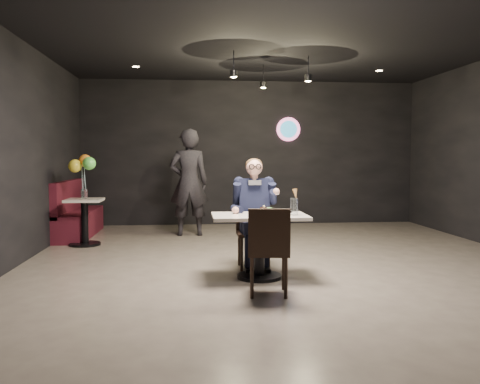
{
  "coord_description": "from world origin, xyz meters",
  "views": [
    {
      "loc": [
        -1.23,
        -6.14,
        1.43
      ],
      "look_at": [
        -0.62,
        0.29,
        0.97
      ],
      "focal_mm": 38.0,
      "sensor_mm": 36.0,
      "label": 1
    }
  ],
  "objects": [
    {
      "name": "floor",
      "position": [
        0.0,
        0.0,
        0.0
      ],
      "size": [
        9.0,
        9.0,
        0.0
      ],
      "primitive_type": "plane",
      "color": "gray",
      "rests_on": "ground"
    },
    {
      "name": "cake_slice",
      "position": [
        -0.38,
        -0.39,
        0.8
      ],
      "size": [
        0.13,
        0.12,
        0.08
      ],
      "primitive_type": "cube",
      "rotation": [
        0.0,
        0.0,
        0.35
      ],
      "color": "black",
      "rests_on": "dessert_plate"
    },
    {
      "name": "chair_far",
      "position": [
        -0.45,
        0.24,
        0.46
      ],
      "size": [
        0.42,
        0.46,
        0.92
      ],
      "primitive_type": "cube",
      "color": "black",
      "rests_on": "floor"
    },
    {
      "name": "balloon_bunch",
      "position": [
        -2.95,
        2.14,
        1.21
      ],
      "size": [
        0.38,
        0.38,
        0.62
      ],
      "primitive_type": "cube",
      "color": "yellow",
      "rests_on": "balloon_vase"
    },
    {
      "name": "wafer_cone",
      "position": [
        -0.04,
        -0.37,
        0.99
      ],
      "size": [
        0.07,
        0.07,
        0.12
      ],
      "primitive_type": "cone",
      "rotation": [
        0.0,
        0.0,
        0.26
      ],
      "color": "tan",
      "rests_on": "sundae_glass"
    },
    {
      "name": "mint_leaf",
      "position": [
        -0.35,
        -0.43,
        0.84
      ],
      "size": [
        0.06,
        0.04,
        0.01
      ],
      "primitive_type": "ellipsoid",
      "color": "green",
      "rests_on": "cake_slice"
    },
    {
      "name": "balloon_vase",
      "position": [
        -2.95,
        2.14,
        0.83
      ],
      "size": [
        0.1,
        0.1,
        0.16
      ],
      "primitive_type": "cylinder",
      "color": "silver",
      "rests_on": "side_table"
    },
    {
      "name": "wall_sign",
      "position": [
        0.8,
        4.47,
        2.0
      ],
      "size": [
        0.5,
        0.06,
        0.5
      ],
      "primitive_type": null,
      "color": "pink",
      "rests_on": "floor"
    },
    {
      "name": "pendant_lights",
      "position": [
        0.0,
        2.0,
        2.88
      ],
      "size": [
        1.4,
        1.2,
        0.36
      ],
      "primitive_type": "cube",
      "color": "black",
      "rests_on": "floor"
    },
    {
      "name": "booth_bench",
      "position": [
        -3.25,
        3.14,
        0.5
      ],
      "size": [
        0.5,
        1.99,
        1.0
      ],
      "primitive_type": "cube",
      "color": "#420E1A",
      "rests_on": "floor"
    },
    {
      "name": "main_table",
      "position": [
        -0.45,
        -0.31,
        0.38
      ],
      "size": [
        1.1,
        0.7,
        0.75
      ],
      "primitive_type": "cube",
      "color": "white",
      "rests_on": "floor"
    },
    {
      "name": "seated_man",
      "position": [
        -0.45,
        0.24,
        0.72
      ],
      "size": [
        0.6,
        0.8,
        1.44
      ],
      "primitive_type": "cube",
      "color": "black",
      "rests_on": "floor"
    },
    {
      "name": "side_table",
      "position": [
        -2.95,
        2.14,
        0.35
      ],
      "size": [
        0.56,
        0.56,
        0.7
      ],
      "primitive_type": "cube",
      "color": "white",
      "rests_on": "floor"
    },
    {
      "name": "sundae_glass",
      "position": [
        -0.05,
        -0.39,
        0.85
      ],
      "size": [
        0.09,
        0.09,
        0.2
      ],
      "primitive_type": "cylinder",
      "color": "silver",
      "rests_on": "main_table"
    },
    {
      "name": "dessert_plate",
      "position": [
        -0.39,
        -0.38,
        0.76
      ],
      "size": [
        0.2,
        0.2,
        0.01
      ],
      "primitive_type": "cylinder",
      "color": "white",
      "rests_on": "main_table"
    },
    {
      "name": "chair_near",
      "position": [
        -0.45,
        -1.01,
        0.46
      ],
      "size": [
        0.47,
        0.5,
        0.92
      ],
      "primitive_type": "cube",
      "rotation": [
        0.0,
        0.0,
        -0.11
      ],
      "color": "black",
      "rests_on": "floor"
    },
    {
      "name": "passerby",
      "position": [
        -1.29,
        3.03,
        0.96
      ],
      "size": [
        0.7,
        0.46,
        1.92
      ],
      "primitive_type": "imported",
      "rotation": [
        0.0,
        0.0,
        3.15
      ],
      "color": "black",
      "rests_on": "floor"
    }
  ]
}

